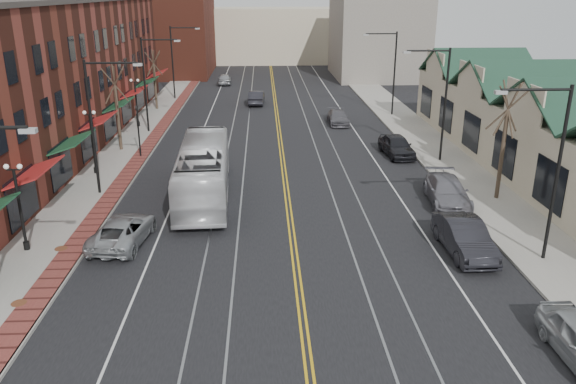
{
  "coord_description": "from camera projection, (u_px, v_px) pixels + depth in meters",
  "views": [
    {
      "loc": [
        -1.4,
        -16.9,
        11.84
      ],
      "look_at": [
        -0.16,
        10.4,
        2.0
      ],
      "focal_mm": 35.0,
      "sensor_mm": 36.0,
      "label": 1
    }
  ],
  "objects": [
    {
      "name": "streetlight_r_0",
      "position": [
        550.0,
        157.0,
        24.36
      ],
      "size": [
        3.33,
        0.25,
        8.0
      ],
      "color": "black",
      "rests_on": "sidewalk_right"
    },
    {
      "name": "lamppost_l_1",
      "position": [
        20.0,
        209.0,
        26.18
      ],
      "size": [
        0.84,
        0.28,
        4.27
      ],
      "color": "black",
      "rests_on": "sidewalk_left"
    },
    {
      "name": "sidewalk_left",
      "position": [
        108.0,
        174.0,
        38.21
      ],
      "size": [
        4.0,
        120.0,
        0.15
      ],
      "primitive_type": "cube",
      "color": "gray",
      "rests_on": "ground"
    },
    {
      "name": "distant_car_far",
      "position": [
        225.0,
        79.0,
        74.56
      ],
      "size": [
        1.79,
        4.24,
        1.43
      ],
      "primitive_type": "imported",
      "rotation": [
        0.0,
        0.0,
        3.16
      ],
      "color": "#9B9DA1",
      "rests_on": "ground"
    },
    {
      "name": "transit_bus",
      "position": [
        204.0,
        171.0,
        33.55
      ],
      "size": [
        3.32,
        12.03,
        3.32
      ],
      "primitive_type": "imported",
      "rotation": [
        0.0,
        0.0,
        3.19
      ],
      "color": "white",
      "rests_on": "ground"
    },
    {
      "name": "lamppost_l_2",
      "position": [
        93.0,
        143.0,
        37.46
      ],
      "size": [
        0.84,
        0.28,
        4.27
      ],
      "color": "black",
      "rests_on": "sidewalk_left"
    },
    {
      "name": "distant_car_right",
      "position": [
        338.0,
        117.0,
        52.49
      ],
      "size": [
        1.8,
        4.42,
        1.28
      ],
      "primitive_type": "imported",
      "rotation": [
        0.0,
        0.0,
        -0.0
      ],
      "color": "#5C5B61",
      "rests_on": "ground"
    },
    {
      "name": "parked_car_d",
      "position": [
        397.0,
        146.0,
        42.32
      ],
      "size": [
        2.29,
        4.83,
        1.6
      ],
      "primitive_type": "imported",
      "rotation": [
        0.0,
        0.0,
        0.09
      ],
      "color": "black",
      "rests_on": "ground"
    },
    {
      "name": "streetlight_l_3",
      "position": [
        176.0,
        55.0,
        62.89
      ],
      "size": [
        3.33,
        0.25,
        8.0
      ],
      "color": "black",
      "rests_on": "sidewalk_left"
    },
    {
      "name": "backdrop_right",
      "position": [
        377.0,
        38.0,
        79.82
      ],
      "size": [
        12.0,
        16.0,
        11.0
      ],
      "primitive_type": "cube",
      "color": "slate",
      "rests_on": "ground"
    },
    {
      "name": "parked_car_b",
      "position": [
        464.0,
        237.0,
        26.6
      ],
      "size": [
        1.85,
        4.98,
        1.63
      ],
      "primitive_type": "imported",
      "rotation": [
        0.0,
        0.0,
        0.03
      ],
      "color": "black",
      "rests_on": "ground"
    },
    {
      "name": "streetlight_l_1",
      "position": [
        98.0,
        114.0,
        32.82
      ],
      "size": [
        3.33,
        0.25,
        8.0
      ],
      "color": "black",
      "rests_on": "sidewalk_left"
    },
    {
      "name": "parked_car_c",
      "position": [
        447.0,
        191.0,
        32.77
      ],
      "size": [
        2.65,
        5.46,
        1.53
      ],
      "primitive_type": "imported",
      "rotation": [
        0.0,
        0.0,
        -0.1
      ],
      "color": "slate",
      "rests_on": "ground"
    },
    {
      "name": "backdrop_mid",
      "position": [
        270.0,
        35.0,
        98.32
      ],
      "size": [
        22.0,
        14.0,
        9.0
      ],
      "primitive_type": "cube",
      "color": "#C1B495",
      "rests_on": "ground"
    },
    {
      "name": "manhole_far",
      "position": [
        61.0,
        248.0,
        26.94
      ],
      "size": [
        0.6,
        0.6,
        0.02
      ],
      "primitive_type": "cylinder",
      "color": "#592D19",
      "rests_on": "sidewalk_left"
    },
    {
      "name": "building_left",
      "position": [
        31.0,
        79.0,
        42.66
      ],
      "size": [
        10.0,
        50.0,
        11.0
      ],
      "primitive_type": "cube",
      "color": "maroon",
      "rests_on": "ground"
    },
    {
      "name": "distant_car_left",
      "position": [
        257.0,
        98.0,
        61.57
      ],
      "size": [
        1.82,
        4.63,
        1.5
      ],
      "primitive_type": "imported",
      "rotation": [
        0.0,
        0.0,
        3.09
      ],
      "color": "#232228",
      "rests_on": "ground"
    },
    {
      "name": "backdrop_left",
      "position": [
        163.0,
        25.0,
        82.69
      ],
      "size": [
        14.0,
        18.0,
        14.0
      ],
      "primitive_type": "cube",
      "color": "maroon",
      "rests_on": "ground"
    },
    {
      "name": "parked_suv",
      "position": [
        123.0,
        231.0,
        27.63
      ],
      "size": [
        2.86,
        5.2,
        1.38
      ],
      "primitive_type": "imported",
      "rotation": [
        0.0,
        0.0,
        3.02
      ],
      "color": "#A5A9AC",
      "rests_on": "ground"
    },
    {
      "name": "tree_right_mid",
      "position": [
        504.0,
        139.0,
        32.37
      ],
      "size": [
        1.9,
        1.46,
        6.93
      ],
      "color": "#382B21",
      "rests_on": "sidewalk_right"
    },
    {
      "name": "streetlight_r_2",
      "position": [
        390.0,
        65.0,
        54.44
      ],
      "size": [
        3.33,
        0.25,
        8.0
      ],
      "color": "black",
      "rests_on": "sidewalk_right"
    },
    {
      "name": "ground",
      "position": [
        306.0,
        344.0,
        19.95
      ],
      "size": [
        160.0,
        160.0,
        0.0
      ],
      "primitive_type": "plane",
      "color": "black",
      "rests_on": "ground"
    },
    {
      "name": "manhole_mid",
      "position": [
        19.0,
        303.0,
        22.24
      ],
      "size": [
        0.6,
        0.6,
        0.02
      ],
      "primitive_type": "cylinder",
      "color": "#592D19",
      "rests_on": "sidewalk_left"
    },
    {
      "name": "tree_left_near",
      "position": [
        117.0,
        106.0,
        42.67
      ],
      "size": [
        1.78,
        1.37,
        6.48
      ],
      "color": "#382B21",
      "rests_on": "sidewalk_left"
    },
    {
      "name": "streetlight_l_2",
      "position": [
        149.0,
        75.0,
        47.86
      ],
      "size": [
        3.33,
        0.25,
        8.0
      ],
      "color": "black",
      "rests_on": "sidewalk_left"
    },
    {
      "name": "tree_left_far",
      "position": [
        155.0,
        79.0,
        57.79
      ],
      "size": [
        1.66,
        1.28,
        6.02
      ],
      "color": "#382B21",
      "rests_on": "sidewalk_left"
    },
    {
      "name": "building_right",
      "position": [
        544.0,
        137.0,
        38.74
      ],
      "size": [
        8.0,
        36.0,
        4.6
      ],
      "primitive_type": "cube",
      "color": "#C1B495",
      "rests_on": "ground"
    },
    {
      "name": "sidewalk_right",
      "position": [
        455.0,
        169.0,
        39.24
      ],
      "size": [
        4.0,
        120.0,
        0.15
      ],
      "primitive_type": "cube",
      "color": "gray",
      "rests_on": "ground"
    },
    {
      "name": "lamppost_l_3",
      "position": [
        137.0,
        104.0,
        50.62
      ],
      "size": [
        0.84,
        0.28,
        4.27
      ],
      "color": "black",
      "rests_on": "sidewalk_left"
    },
    {
      "name": "traffic_signal",
      "position": [
        138.0,
        127.0,
        41.26
      ],
      "size": [
        0.18,
        0.15,
        3.8
      ],
      "color": "black",
      "rests_on": "sidewalk_left"
    },
    {
      "name": "streetlight_r_1",
      "position": [
        440.0,
        93.0,
        39.4
      ],
      "size": [
        3.33,
        0.25,
        8.0
      ],
      "color": "black",
      "rests_on": "sidewalk_right"
    }
  ]
}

